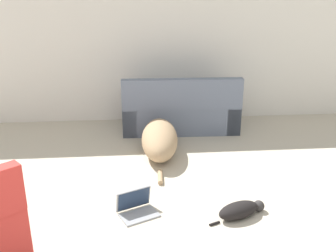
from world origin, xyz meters
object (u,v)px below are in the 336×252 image
at_px(laptop_open, 136,206).
at_px(couch, 180,112).
at_px(cat, 240,210).
at_px(dog, 160,138).

bearing_deg(laptop_open, couch, 48.69).
relative_size(cat, laptop_open, 1.39).
distance_m(couch, cat, 2.46).
height_order(couch, dog, couch).
relative_size(dog, laptop_open, 3.79).
relative_size(couch, laptop_open, 4.06).
bearing_deg(laptop_open, cat, -33.69).
bearing_deg(dog, couch, -19.53).
distance_m(couch, dog, 0.97).
xyz_separation_m(cat, laptop_open, (-0.97, 0.16, 0.00)).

